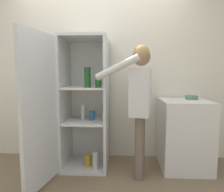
{
  "coord_description": "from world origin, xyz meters",
  "views": [
    {
      "loc": [
        0.32,
        -2.04,
        1.25
      ],
      "look_at": [
        0.19,
        0.62,
        0.97
      ],
      "focal_mm": 32.0,
      "sensor_mm": 36.0,
      "label": 1
    }
  ],
  "objects": [
    {
      "name": "ground_plane",
      "position": [
        0.0,
        0.0,
        0.0
      ],
      "size": [
        12.0,
        12.0,
        0.0
      ],
      "primitive_type": "plane",
      "color": "#7A664C"
    },
    {
      "name": "wall_back",
      "position": [
        0.0,
        0.98,
        1.27
      ],
      "size": [
        7.0,
        0.06,
        2.55
      ],
      "color": "silver",
      "rests_on": "ground_plane"
    },
    {
      "name": "refrigerator",
      "position": [
        -0.25,
        0.53,
        0.86
      ],
      "size": [
        0.77,
        1.21,
        1.74
      ],
      "color": "silver",
      "rests_on": "ground_plane"
    },
    {
      "name": "person",
      "position": [
        0.53,
        0.34,
        1.02
      ],
      "size": [
        0.68,
        0.52,
        1.6
      ],
      "color": "#726656",
      "rests_on": "ground_plane"
    },
    {
      "name": "counter",
      "position": [
        1.15,
        0.61,
        0.46
      ],
      "size": [
        0.62,
        0.63,
        0.92
      ],
      "color": "white",
      "rests_on": "ground_plane"
    },
    {
      "name": "bowl",
      "position": [
        1.27,
        0.73,
        0.94
      ],
      "size": [
        0.17,
        0.17,
        0.05
      ],
      "color": "#517F5B",
      "rests_on": "counter"
    }
  ]
}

